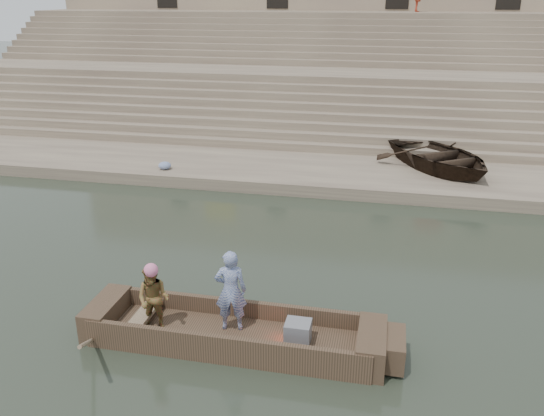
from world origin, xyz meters
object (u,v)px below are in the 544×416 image
(beached_rowboat, at_px, (440,156))
(rowing_man, at_px, (153,299))
(main_rowboat, at_px, (233,338))
(television, at_px, (297,332))
(standing_man, at_px, (231,291))

(beached_rowboat, bearing_deg, rowing_man, -152.54)
(main_rowboat, relative_size, television, 10.87)
(beached_rowboat, bearing_deg, main_rowboat, -146.65)
(standing_man, bearing_deg, television, 160.07)
(main_rowboat, bearing_deg, beached_rowboat, 68.28)
(rowing_man, relative_size, television, 2.83)
(rowing_man, xyz_separation_m, television, (2.67, 0.17, -0.45))
(main_rowboat, relative_size, beached_rowboat, 1.10)
(main_rowboat, relative_size, rowing_man, 3.85)
(standing_man, xyz_separation_m, rowing_man, (-1.39, -0.33, -0.15))
(rowing_man, height_order, television, rowing_man)
(television, distance_m, beached_rowboat, 11.37)
(television, bearing_deg, standing_man, 172.60)
(rowing_man, distance_m, beached_rowboat, 12.52)
(standing_man, xyz_separation_m, television, (1.28, -0.17, -0.60))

